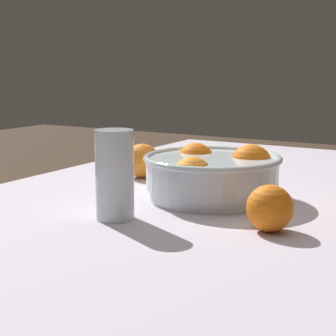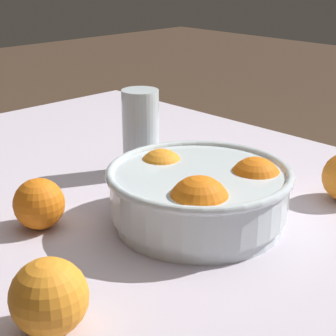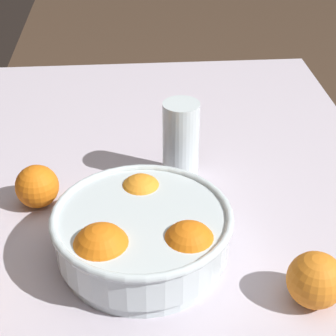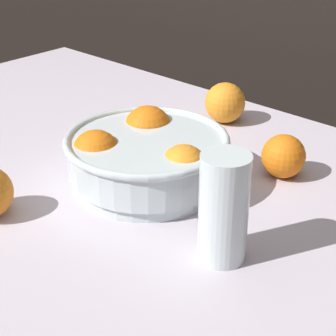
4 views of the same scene
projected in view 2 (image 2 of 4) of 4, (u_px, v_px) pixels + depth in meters
dining_table at (205, 261)px, 0.85m from camera, size 1.49×0.87×0.72m
fruit_bowl at (201, 194)px, 0.79m from camera, size 0.26×0.26×0.10m
juice_glass at (141, 136)px, 0.98m from camera, size 0.06×0.06×0.15m
orange_loose_near_bowl at (39, 204)px, 0.79m from camera, size 0.07×0.07×0.07m
orange_loose_aside at (49, 297)px, 0.56m from camera, size 0.08×0.08×0.08m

